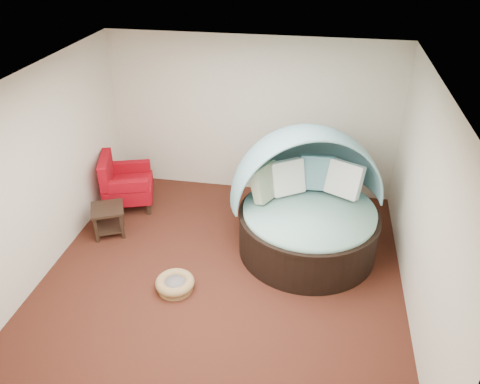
% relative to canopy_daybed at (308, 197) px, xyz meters
% --- Properties ---
extents(floor, '(5.00, 5.00, 0.00)m').
position_rel_canopy_daybed_xyz_m(floor, '(-1.09, -0.88, -0.88)').
color(floor, '#4C2215').
rests_on(floor, ground).
extents(wall_back, '(5.00, 0.00, 5.00)m').
position_rel_canopy_daybed_xyz_m(wall_back, '(-1.09, 1.62, 0.52)').
color(wall_back, beige).
rests_on(wall_back, floor).
extents(wall_front, '(5.00, 0.00, 5.00)m').
position_rel_canopy_daybed_xyz_m(wall_front, '(-1.09, -3.38, 0.52)').
color(wall_front, beige).
rests_on(wall_front, floor).
extents(wall_left, '(0.00, 5.00, 5.00)m').
position_rel_canopy_daybed_xyz_m(wall_left, '(-3.59, -0.88, 0.52)').
color(wall_left, beige).
rests_on(wall_left, floor).
extents(wall_right, '(0.00, 5.00, 5.00)m').
position_rel_canopy_daybed_xyz_m(wall_right, '(1.41, -0.88, 0.52)').
color(wall_right, beige).
rests_on(wall_right, floor).
extents(ceiling, '(5.00, 5.00, 0.00)m').
position_rel_canopy_daybed_xyz_m(ceiling, '(-1.09, -0.88, 1.92)').
color(ceiling, white).
rests_on(ceiling, wall_back).
extents(canopy_daybed, '(2.65, 2.61, 1.90)m').
position_rel_canopy_daybed_xyz_m(canopy_daybed, '(0.00, 0.00, 0.00)').
color(canopy_daybed, black).
rests_on(canopy_daybed, floor).
extents(pet_basket, '(0.56, 0.56, 0.19)m').
position_rel_canopy_daybed_xyz_m(pet_basket, '(-1.67, -1.32, -0.78)').
color(pet_basket, olive).
rests_on(pet_basket, floor).
extents(red_armchair, '(1.03, 1.03, 0.96)m').
position_rel_canopy_daybed_xyz_m(red_armchair, '(-3.15, 0.61, -0.43)').
color(red_armchair, black).
rests_on(red_armchair, floor).
extents(side_table, '(0.66, 0.66, 0.48)m').
position_rel_canopy_daybed_xyz_m(side_table, '(-3.09, -0.23, -0.57)').
color(side_table, black).
rests_on(side_table, floor).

